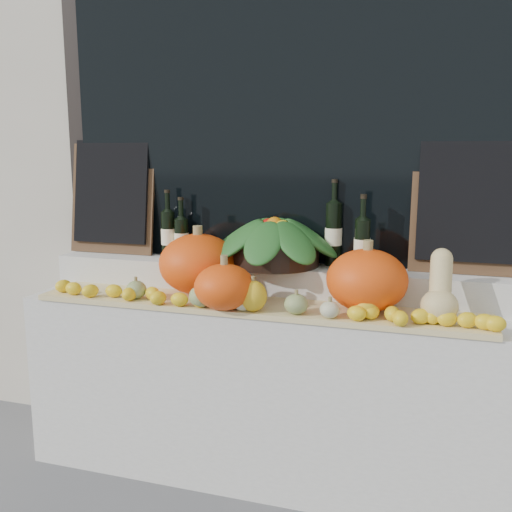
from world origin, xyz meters
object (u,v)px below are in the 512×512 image
(pumpkin_right, at_px, (367,280))
(butternut_squash, at_px, (440,292))
(pumpkin_left, at_px, (198,264))
(produce_bowl, at_px, (274,241))
(wine_bottle_tall, at_px, (333,233))

(pumpkin_right, height_order, butternut_squash, butternut_squash)
(pumpkin_left, bearing_deg, produce_bowl, 22.70)
(butternut_squash, distance_m, wine_bottle_tall, 0.64)
(butternut_squash, xyz_separation_m, produce_bowl, (-0.79, 0.28, 0.13))
(pumpkin_left, xyz_separation_m, produce_bowl, (0.35, 0.15, 0.11))
(wine_bottle_tall, bearing_deg, pumpkin_right, -55.67)
(pumpkin_right, relative_size, butternut_squash, 1.21)
(produce_bowl, bearing_deg, pumpkin_left, -157.30)
(butternut_squash, relative_size, produce_bowl, 0.43)
(pumpkin_left, distance_m, pumpkin_right, 0.83)
(wine_bottle_tall, bearing_deg, pumpkin_left, -160.43)
(pumpkin_left, height_order, wine_bottle_tall, wine_bottle_tall)
(pumpkin_right, height_order, produce_bowl, produce_bowl)
(pumpkin_left, distance_m, produce_bowl, 0.39)
(pumpkin_left, distance_m, butternut_squash, 1.14)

